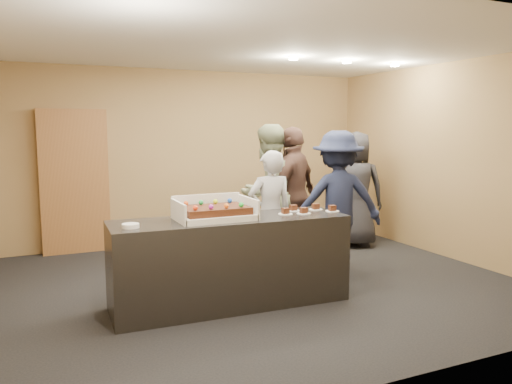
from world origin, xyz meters
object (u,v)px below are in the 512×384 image
Objects in this scene: person_server_grey at (270,214)px; storage_cabinet at (74,182)px; serving_counter at (231,262)px; person_brown_extra at (293,194)px; cake_box at (214,214)px; person_sage_man at (268,194)px; person_navy_man at (338,201)px; person_dark_suit at (355,189)px; plate_stack at (131,226)px; sheet_cake at (214,210)px.

storage_cabinet is at bearing -42.97° from person_server_grey.
serving_counter is 1.99m from person_brown_extra.
cake_box is 0.41× the size of person_sage_man.
person_sage_man reaches higher than person_navy_man.
person_navy_man is at bearing 72.32° from person_dark_suit.
person_sage_man reaches higher than plate_stack.
serving_counter is 15.28× the size of plate_stack.
sheet_cake is at bearing 41.22° from person_server_grey.
serving_counter is 1.12m from plate_stack.
serving_counter is 1.56× the size of person_server_grey.
person_server_grey is at bearing 44.28° from serving_counter.
person_navy_man reaches higher than person_server_grey.
sheet_cake is 1.86m from person_sage_man.
storage_cabinet is at bearing -17.87° from person_navy_man.
cake_box is 0.41× the size of person_brown_extra.
storage_cabinet reaches higher than cake_box.
person_brown_extra is at bearing -31.62° from storage_cabinet.
person_dark_suit is (3.92, -1.34, -0.16)m from storage_cabinet.
sheet_cake reaches higher than serving_counter.
person_dark_suit reaches higher than serving_counter.
storage_cabinet reaches higher than serving_counter.
person_brown_extra is at bearing 44.22° from serving_counter.
person_sage_man reaches higher than cake_box.
person_dark_suit is at bearing 29.18° from cake_box.
person_brown_extra reaches higher than plate_stack.
storage_cabinet reaches higher than person_dark_suit.
person_sage_man reaches higher than serving_counter.
person_navy_man is 0.70m from person_brown_extra.
sheet_cake is 0.37× the size of person_navy_man.
person_server_grey is 0.84× the size of person_brown_extra.
cake_box is at bearing 88.98° from sheet_cake.
storage_cabinet is at bearing -66.23° from person_brown_extra.
person_server_grey is (2.05, -2.22, -0.27)m from storage_cabinet.
person_server_grey is (1.81, 0.82, -0.15)m from plate_stack.
person_sage_man is 1.05× the size of person_navy_man.
person_server_grey is (0.80, 0.73, 0.32)m from serving_counter.
sheet_cake is 0.42× the size of person_server_grey.
cake_box is at bearing 40.16° from person_server_grey.
plate_stack is 2.55m from person_sage_man.
person_brown_extra reaches higher than serving_counter.
person_sage_man is at bearing -28.48° from person_navy_man.
sheet_cake is 0.85m from plate_stack.
person_server_grey reaches higher than plate_stack.
cake_box is at bearing 56.28° from person_dark_suit.
serving_counter is 3.14m from person_dark_suit.
serving_counter is 1.32× the size of person_brown_extra.
storage_cabinet is 1.14× the size of person_brown_extra.
person_navy_man is (2.97, -2.30, -0.15)m from storage_cabinet.
person_server_grey is at bearing 24.33° from plate_stack.
serving_counter is at bearing 46.59° from person_server_grey.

